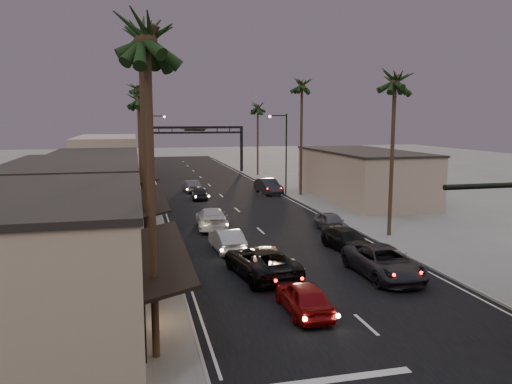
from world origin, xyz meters
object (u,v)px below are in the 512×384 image
palm_ld (137,86)px  oncoming_pickup (261,261)px  oncoming_silver (227,240)px  curbside_near (384,262)px  streetlight_left (152,143)px  palm_lc (139,95)px  oncoming_red (304,297)px  curbside_black (348,240)px  palm_rb (302,82)px  palm_lb (140,31)px  palm_rc (258,105)px  palm_far (139,100)px  arch (195,138)px  palm_ra (395,75)px  streetlight_right (284,147)px  palm_la (146,26)px

palm_ld → oncoming_pickup: palm_ld is taller
oncoming_silver → curbside_near: 10.24m
streetlight_left → palm_lc: bearing=-94.4°
oncoming_red → curbside_black: oncoming_red is taller
palm_rb → oncoming_pickup: (-11.25, -26.67, -11.59)m
streetlight_left → oncoming_silver: bearing=-84.5°
palm_lb → palm_rc: 45.48m
palm_far → oncoming_red: size_ratio=3.11×
palm_far → oncoming_pickup: palm_far is taller
palm_far → arch: bearing=-44.0°
palm_lb → oncoming_pickup: bearing=-38.1°
palm_ld → palm_ra: bearing=-61.0°
streetlight_right → palm_lc: palm_lc is taller
streetlight_left → palm_lc: palm_lc is taller
arch → palm_la: palm_la is taller
palm_la → palm_lc: (-0.00, 27.00, -0.97)m
palm_ra → palm_rb: (0.00, 20.00, 0.97)m
palm_ra → palm_rb: bearing=90.0°
palm_rb → palm_ld: bearing=147.4°
palm_lc → palm_ld: 19.10m
arch → palm_lb: bearing=-100.2°
oncoming_silver → palm_rb: bearing=-123.5°
oncoming_pickup → curbside_black: size_ratio=1.26×
oncoming_pickup → curbside_near: 6.62m
streetlight_right → oncoming_pickup: streetlight_right is taller
streetlight_left → palm_rb: size_ratio=0.63×
arch → palm_lc: (-8.60, -34.00, 4.94)m
palm_lc → palm_ld: (0.00, 19.00, 1.95)m
oncoming_pickup → arch: bearing=-100.5°
streetlight_right → oncoming_silver: bearing=-115.3°
palm_rb → streetlight_right: bearing=149.2°
streetlight_right → curbside_near: streetlight_right is taller
palm_ra → palm_far: size_ratio=1.00×
streetlight_left → palm_la: size_ratio=0.68×
palm_lc → palm_rb: 19.07m
palm_la → palm_ld: bearing=90.0°
palm_la → palm_far: (0.30, 69.00, 0.00)m
streetlight_right → oncoming_red: size_ratio=2.12×
streetlight_right → palm_la: palm_la is taller
palm_ld → palm_rc: size_ratio=1.16×
palm_far → palm_rc: bearing=-39.6°
palm_lc → palm_ld: bearing=90.0°
palm_lb → oncoming_pickup: 14.66m
palm_rb → palm_rc: palm_rb is taller
arch → palm_far: (-8.30, 8.00, 5.91)m
palm_ra → palm_rb: palm_rb is taller
streetlight_right → palm_rc: (1.68, 19.00, 5.14)m
palm_lb → palm_far: size_ratio=1.15×
oncoming_red → curbside_black: bearing=-123.5°
palm_far → oncoming_pickup: size_ratio=2.22×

